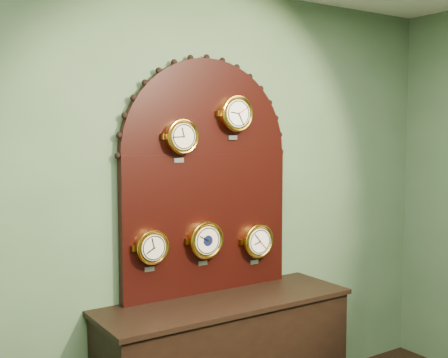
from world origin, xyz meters
TOP-DOWN VIEW (x-y plane):
  - wall_back at (0.00, 2.50)m, footprint 4.00×0.00m
  - display_board at (0.00, 2.45)m, footprint 1.26×0.06m
  - roman_clock at (-0.22, 2.38)m, footprint 0.22×0.08m
  - arabic_clock at (0.18, 2.38)m, footprint 0.24×0.08m
  - hygrometer at (-0.43, 2.38)m, footprint 0.21×0.08m
  - barometer at (-0.05, 2.38)m, footprint 0.24×0.08m
  - tide_clock at (0.36, 2.38)m, footprint 0.23×0.08m

SIDE VIEW (x-z plane):
  - tide_clock at x=0.36m, z-range 0.99..1.28m
  - hygrometer at x=-0.43m, z-range 1.05..1.31m
  - barometer at x=-0.05m, z-range 1.04..1.33m
  - wall_back at x=0.00m, z-range -0.60..3.40m
  - display_board at x=0.00m, z-range 0.86..2.39m
  - roman_clock at x=-0.22m, z-range 1.71..1.97m
  - arabic_clock at x=0.18m, z-range 1.84..2.13m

